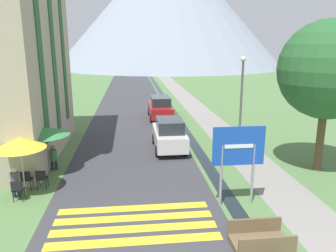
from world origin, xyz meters
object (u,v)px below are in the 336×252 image
at_px(cafe_chair_far_right, 42,155).
at_px(person_standing_terrace, 35,159).
at_px(tree_by_path, 328,70).
at_px(parked_car_near, 169,134).
at_px(cafe_umbrella_front_yellow, 20,143).
at_px(cafe_chair_near_right, 26,178).
at_px(road_sign, 238,153).
at_px(streetlamp, 241,97).
at_px(cafe_chair_near_left, 42,178).
at_px(cafe_chair_middle, 35,166).
at_px(cafe_chair_nearest, 18,189).
at_px(person_seated_far, 15,181).
at_px(footbridge, 260,240).
at_px(person_seated_near, 53,156).
at_px(cafe_umbrella_middle_green, 44,131).
at_px(parked_car_far, 160,107).

bearing_deg(cafe_chair_far_right, person_standing_terrace, -99.55).
bearing_deg(cafe_chair_far_right, tree_by_path, -26.69).
distance_m(parked_car_near, cafe_umbrella_front_yellow, 8.30).
xyz_separation_m(cafe_chair_near_right, cafe_umbrella_front_yellow, (0.04, -0.42, 1.64)).
height_order(road_sign, cafe_umbrella_front_yellow, road_sign).
bearing_deg(streetlamp, cafe_chair_far_right, -175.15).
height_order(cafe_chair_near_left, person_standing_terrace, person_standing_terrace).
xyz_separation_m(cafe_chair_near_right, person_standing_terrace, (0.15, 0.89, 0.53)).
bearing_deg(tree_by_path, cafe_chair_middle, 177.41).
bearing_deg(cafe_chair_nearest, person_standing_terrace, 55.80).
bearing_deg(person_seated_far, footbridge, -27.13).
distance_m(footbridge, cafe_chair_far_right, 11.30).
bearing_deg(person_standing_terrace, footbridge, -36.12).
bearing_deg(person_seated_near, cafe_chair_near_left, -90.07).
xyz_separation_m(cafe_umbrella_front_yellow, person_standing_terrace, (0.11, 1.31, -1.11)).
distance_m(cafe_chair_middle, cafe_umbrella_middle_green, 1.64).
distance_m(road_sign, cafe_chair_near_left, 8.04).
bearing_deg(parked_car_near, person_seated_near, -157.27).
xyz_separation_m(parked_car_near, cafe_chair_near_right, (-6.47, -4.69, -0.39)).
bearing_deg(person_standing_terrace, cafe_chair_far_right, 98.05).
relative_size(cafe_chair_nearest, cafe_chair_far_right, 1.00).
xyz_separation_m(footbridge, person_seated_near, (-7.46, 7.12, 0.45)).
height_order(footbridge, cafe_chair_nearest, cafe_chair_nearest).
bearing_deg(parked_car_near, parked_car_far, 88.48).
relative_size(cafe_chair_nearest, person_seated_near, 0.70).
distance_m(cafe_chair_near_right, person_seated_far, 0.70).
bearing_deg(cafe_umbrella_front_yellow, person_standing_terrace, 84.98).
bearing_deg(parked_car_far, parked_car_near, -91.52).
height_order(cafe_chair_middle, person_standing_terrace, person_standing_terrace).
bearing_deg(person_standing_terrace, cafe_chair_middle, 110.70).
bearing_deg(parked_car_near, cafe_umbrella_front_yellow, -141.56).
height_order(cafe_chair_middle, person_seated_far, person_seated_far).
distance_m(cafe_chair_near_left, person_seated_near, 2.22).
distance_m(parked_car_near, cafe_chair_middle, 7.31).
bearing_deg(footbridge, cafe_umbrella_front_yellow, 150.92).
distance_m(parked_car_near, person_seated_near, 6.36).
distance_m(footbridge, cafe_chair_nearest, 9.00).
relative_size(cafe_chair_near_right, cafe_umbrella_front_yellow, 0.36).
height_order(cafe_chair_near_right, person_standing_terrace, person_standing_terrace).
bearing_deg(footbridge, cafe_chair_nearest, 154.34).
distance_m(person_seated_far, streetlamp, 11.62).
bearing_deg(cafe_chair_near_left, streetlamp, 20.14).
distance_m(parked_car_far, cafe_chair_nearest, 15.44).
bearing_deg(parked_car_near, person_seated_far, -141.45).
relative_size(footbridge, parked_car_far, 0.37).
bearing_deg(cafe_chair_middle, cafe_umbrella_front_yellow, -107.15).
bearing_deg(person_seated_near, cafe_chair_middle, -126.02).
distance_m(cafe_chair_near_right, cafe_chair_middle, 1.37).
distance_m(parked_car_far, person_seated_near, 12.29).
height_order(cafe_chair_near_right, streetlamp, streetlamp).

